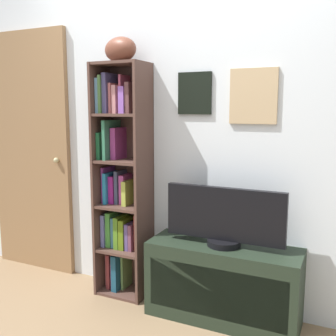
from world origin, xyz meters
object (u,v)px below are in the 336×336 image
tv_stand (223,283)px  door (31,153)px  bookshelf (121,184)px  football (120,50)px  television (224,217)px

tv_stand → door: size_ratio=0.49×
bookshelf → door: size_ratio=0.84×
bookshelf → tv_stand: bookshelf is taller
football → television: (0.80, -0.05, -1.11)m
football → television: football is taller
television → door: door is taller
door → bookshelf: bearing=-4.8°
bookshelf → tv_stand: bearing=-5.3°
door → television: bearing=-5.0°
bookshelf → television: 0.84m
football → tv_stand: bearing=-3.3°
tv_stand → television: (0.00, 0.00, 0.45)m
bookshelf → television: bookshelf is taller
football → television: 1.37m
football → door: door is taller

